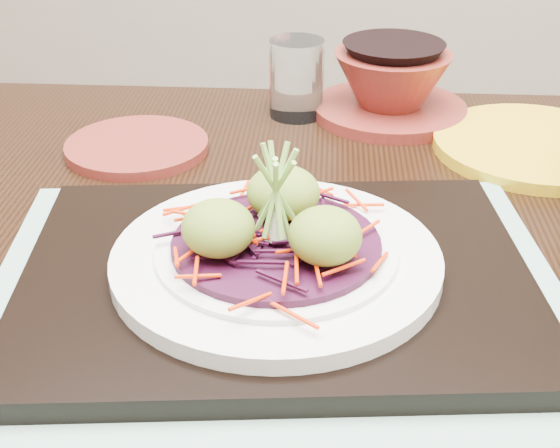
# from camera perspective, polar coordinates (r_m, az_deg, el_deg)

# --- Properties ---
(dining_table) EXTENTS (1.17, 0.83, 0.70)m
(dining_table) POSITION_cam_1_polar(r_m,az_deg,el_deg) (0.72, 1.09, -7.37)
(dining_table) COLOR black
(dining_table) RESTS_ON ground
(placemat) EXTENTS (0.50, 0.42, 0.00)m
(placemat) POSITION_cam_1_polar(r_m,az_deg,el_deg) (0.60, -0.27, -4.73)
(placemat) COLOR gray
(placemat) RESTS_ON dining_table
(serving_tray) EXTENTS (0.43, 0.35, 0.02)m
(serving_tray) POSITION_cam_1_polar(r_m,az_deg,el_deg) (0.60, -0.28, -3.90)
(serving_tray) COLOR black
(serving_tray) RESTS_ON placemat
(white_plate) EXTENTS (0.25, 0.25, 0.02)m
(white_plate) POSITION_cam_1_polar(r_m,az_deg,el_deg) (0.59, -0.28, -2.53)
(white_plate) COLOR silver
(white_plate) RESTS_ON serving_tray
(cabbage_bed) EXTENTS (0.16, 0.16, 0.01)m
(cabbage_bed) POSITION_cam_1_polar(r_m,az_deg,el_deg) (0.58, -0.28, -1.47)
(cabbage_bed) COLOR #330A22
(cabbage_bed) RESTS_ON white_plate
(carrot_julienne) EXTENTS (0.19, 0.19, 0.01)m
(carrot_julienne) POSITION_cam_1_polar(r_m,az_deg,el_deg) (0.58, -0.28, -0.82)
(carrot_julienne) COLOR red
(carrot_julienne) RESTS_ON cabbage_bed
(guacamole_scoops) EXTENTS (0.14, 0.12, 0.04)m
(guacamole_scoops) POSITION_cam_1_polar(r_m,az_deg,el_deg) (0.57, -0.30, 0.40)
(guacamole_scoops) COLOR olive
(guacamole_scoops) RESTS_ON cabbage_bed
(scallion_garnish) EXTENTS (0.06, 0.06, 0.09)m
(scallion_garnish) POSITION_cam_1_polar(r_m,az_deg,el_deg) (0.56, -0.29, 2.13)
(scallion_garnish) COLOR #7EB247
(scallion_garnish) RESTS_ON cabbage_bed
(terracotta_side_plate) EXTENTS (0.17, 0.17, 0.01)m
(terracotta_side_plate) POSITION_cam_1_polar(r_m,az_deg,el_deg) (0.84, -10.42, 5.61)
(terracotta_side_plate) COLOR maroon
(terracotta_side_plate) RESTS_ON dining_table
(water_glass) EXTENTS (0.07, 0.07, 0.09)m
(water_glass) POSITION_cam_1_polar(r_m,az_deg,el_deg) (0.91, 1.22, 10.60)
(water_glass) COLOR white
(water_glass) RESTS_ON dining_table
(terracotta_bowl_set) EXTENTS (0.18, 0.18, 0.08)m
(terracotta_bowl_set) POSITION_cam_1_polar(r_m,az_deg,el_deg) (0.92, 8.11, 9.84)
(terracotta_bowl_set) COLOR maroon
(terracotta_bowl_set) RESTS_ON dining_table
(yellow_plate) EXTENTS (0.27, 0.27, 0.01)m
(yellow_plate) POSITION_cam_1_polar(r_m,az_deg,el_deg) (0.87, 18.18, 5.47)
(yellow_plate) COLOR gold
(yellow_plate) RESTS_ON dining_table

